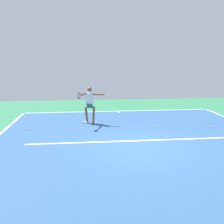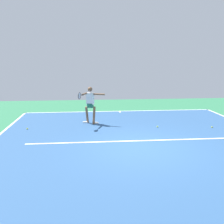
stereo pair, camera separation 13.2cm
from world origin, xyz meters
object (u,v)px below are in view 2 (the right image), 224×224
tennis_ball_far_corner (212,127)px  tennis_ball_by_sideline (157,127)px  tennis_player (90,103)px  tennis_ball_by_baseline (27,129)px

tennis_ball_far_corner → tennis_ball_by_sideline: 2.41m
tennis_player → tennis_ball_far_corner: size_ratio=26.50×
tennis_player → tennis_ball_by_sideline: bearing=-177.7°
tennis_player → tennis_ball_far_corner: 5.60m
tennis_ball_by_baseline → tennis_ball_by_sideline: (-5.72, 0.18, 0.00)m
tennis_ball_by_baseline → tennis_ball_by_sideline: bearing=178.2°
tennis_ball_far_corner → tennis_player: bearing=-13.2°
tennis_ball_by_sideline → tennis_ball_by_baseline: bearing=-1.8°
tennis_player → tennis_ball_by_sideline: (-2.98, 0.95, -0.97)m
tennis_player → tennis_ball_by_baseline: 3.01m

